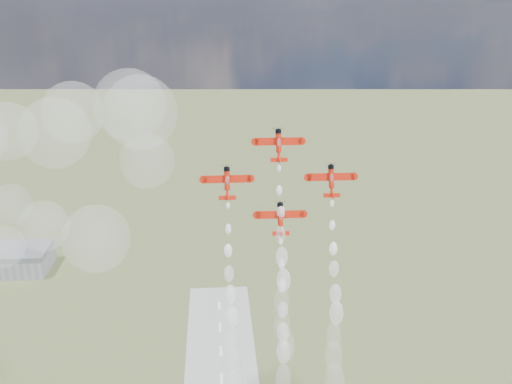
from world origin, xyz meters
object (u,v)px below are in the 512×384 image
object	(u,v)px
plane_slot	(280,218)
plane_right	(331,180)
hangar	(4,260)
plane_lead	(279,145)
plane_left	(227,182)

from	to	relation	value
plane_slot	plane_right	bearing A→B (deg)	12.86
plane_slot	hangar	bearing A→B (deg)	127.77
plane_lead	plane_right	distance (m)	16.28
plane_left	plane_right	xyz separation A→B (m)	(26.67, 0.00, 0.00)
plane_lead	plane_right	xyz separation A→B (m)	(13.33, -3.04, -8.82)
plane_right	plane_lead	bearing A→B (deg)	167.14
plane_left	plane_slot	distance (m)	16.28
plane_lead	plane_right	world-z (taller)	plane_lead
plane_lead	hangar	bearing A→B (deg)	128.76
hangar	plane_lead	size ratio (longest dim) A/B	4.14
plane_right	plane_slot	distance (m)	16.28
plane_lead	plane_right	bearing A→B (deg)	-12.86
plane_right	plane_slot	bearing A→B (deg)	-167.14
hangar	plane_right	distance (m)	246.51
hangar	plane_right	size ratio (longest dim) A/B	4.14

